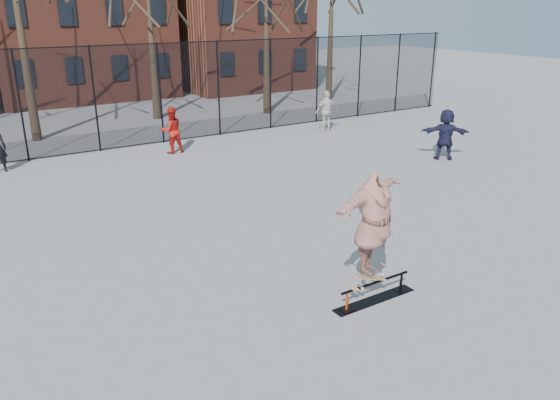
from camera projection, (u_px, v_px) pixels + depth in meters
ground at (334, 272)px, 11.67m from camera, size 100.00×100.00×0.00m
skate_rail at (375, 293)px, 10.49m from camera, size 1.87×0.29×0.41m
skateboard at (370, 281)px, 10.31m from camera, size 0.80×0.19×0.10m
skater at (373, 231)px, 9.97m from camera, size 2.46×1.55×1.95m
bystander_red at (172, 130)px, 20.73m from camera, size 0.86×0.67×1.76m
bystander_white at (327, 111)px, 24.29m from camera, size 1.11×0.57×1.82m
bystander_navy at (445, 134)px, 19.85m from camera, size 1.67×1.55×1.87m
fence at (131, 95)px, 21.29m from camera, size 34.03×0.07×4.00m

